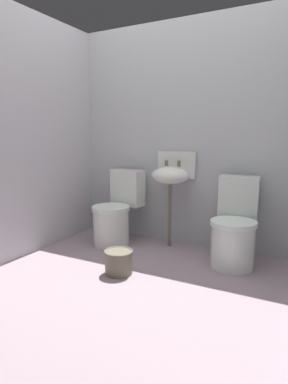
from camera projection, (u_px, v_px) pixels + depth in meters
ground_plane at (125, 293)px, 2.52m from camera, size 2.84×2.88×0.08m
wall_back at (188, 135)px, 3.44m from camera, size 2.84×0.10×2.31m
wall_left at (10, 135)px, 2.99m from camera, size 0.10×2.68×2.31m
toilet_left at (116, 214)px, 3.53m from camera, size 0.44×0.63×0.78m
toilet_right at (235, 229)px, 2.95m from camera, size 0.44×0.62×0.78m
sink at (171, 175)px, 3.36m from camera, size 0.42×0.35×0.99m
bucket at (119, 262)px, 2.76m from camera, size 0.24×0.24×0.20m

